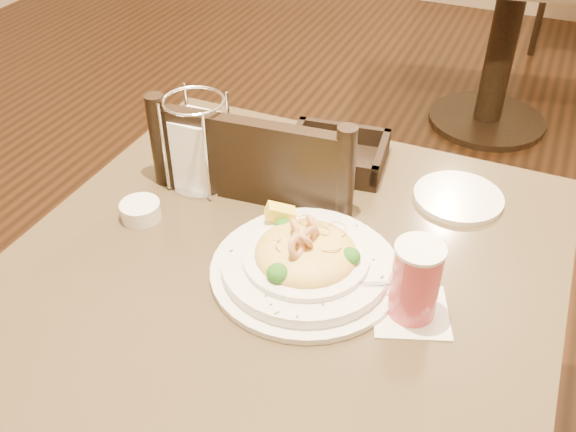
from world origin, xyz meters
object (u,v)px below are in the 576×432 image
at_px(side_plate, 458,197).
at_px(drink_glass, 415,281).
at_px(main_table, 284,352).
at_px(napkin_caddy, 198,149).
at_px(dining_chair_near, 275,253).
at_px(background_table, 509,14).
at_px(bread_basket, 336,156).
at_px(butter_ramekin, 141,211).
at_px(pasta_bowl, 306,260).

bearing_deg(side_plate, drink_glass, -91.25).
height_order(main_table, drink_glass, drink_glass).
bearing_deg(napkin_caddy, dining_chair_near, 50.73).
bearing_deg(background_table, bread_basket, -95.10).
xyz_separation_m(background_table, bread_basket, (-0.15, -1.69, 0.25)).
relative_size(bread_basket, napkin_caddy, 1.15).
distance_m(background_table, drink_glass, 2.06).
relative_size(side_plate, butter_ramekin, 2.32).
distance_m(bread_basket, side_plate, 0.26).
relative_size(background_table, bread_basket, 4.94).
distance_m(dining_chair_near, butter_ramekin, 0.40).
distance_m(background_table, butter_ramekin, 2.06).
bearing_deg(napkin_caddy, drink_glass, -20.69).
distance_m(main_table, background_table, 2.01).
xyz_separation_m(side_plate, butter_ramekin, (-0.52, -0.29, 0.01)).
bearing_deg(dining_chair_near, background_table, -103.69).
relative_size(main_table, butter_ramekin, 12.37).
height_order(napkin_caddy, side_plate, napkin_caddy).
bearing_deg(drink_glass, dining_chair_near, 140.86).
height_order(main_table, bread_basket, bread_basket).
bearing_deg(bread_basket, main_table, -86.18).
xyz_separation_m(background_table, drink_glass, (0.10, -2.04, 0.30)).
relative_size(background_table, napkin_caddy, 5.70).
bearing_deg(bread_basket, side_plate, -5.29).
bearing_deg(dining_chair_near, side_plate, 178.70).
relative_size(drink_glass, side_plate, 0.87).
bearing_deg(pasta_bowl, bread_basket, 101.48).
bearing_deg(background_table, dining_chair_near, -98.83).
distance_m(background_table, side_plate, 1.73).
bearing_deg(pasta_bowl, background_table, 87.61).
height_order(bread_basket, butter_ramekin, bread_basket).
relative_size(main_table, drink_glass, 6.11).
height_order(bread_basket, side_plate, bread_basket).
relative_size(drink_glass, butter_ramekin, 2.03).
bearing_deg(butter_ramekin, side_plate, 28.88).
height_order(pasta_bowl, side_plate, pasta_bowl).
relative_size(background_table, butter_ramekin, 14.49).
bearing_deg(main_table, bread_basket, 93.82).
bearing_deg(dining_chair_near, drink_glass, 136.00).
bearing_deg(side_plate, napkin_caddy, -162.93).
bearing_deg(pasta_bowl, side_plate, 58.17).
distance_m(napkin_caddy, butter_ramekin, 0.16).
relative_size(pasta_bowl, butter_ramekin, 4.73).
height_order(pasta_bowl, bread_basket, pasta_bowl).
distance_m(dining_chair_near, bread_basket, 0.30).
height_order(bread_basket, napkin_caddy, napkin_caddy).
height_order(dining_chair_near, pasta_bowl, dining_chair_near).
bearing_deg(bread_basket, pasta_bowl, -78.52).
relative_size(pasta_bowl, drink_glass, 2.33).
distance_m(bread_basket, butter_ramekin, 0.41).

